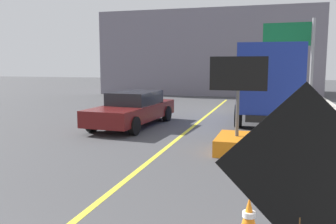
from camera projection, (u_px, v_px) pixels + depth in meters
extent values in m
cube|color=yellow|center=(131.00, 176.00, 8.07)|extent=(0.14, 36.00, 0.01)
cube|color=orange|center=(302.00, 169.00, 3.36)|extent=(1.56, 0.07, 1.56)
cube|color=black|center=(302.00, 169.00, 3.34)|extent=(1.63, 0.05, 1.63)
cube|color=black|center=(302.00, 168.00, 3.38)|extent=(0.28, 0.01, 0.52)
cube|color=orange|center=(237.00, 144.00, 10.30)|extent=(1.12, 1.81, 0.45)
cylinder|color=#4C4C4C|center=(237.00, 113.00, 10.18)|extent=(0.10, 0.10, 1.30)
cube|color=black|center=(238.00, 74.00, 10.04)|extent=(1.60, 0.10, 0.95)
sphere|color=yellow|center=(259.00, 74.00, 9.93)|extent=(0.09, 0.09, 0.09)
sphere|color=yellow|center=(248.00, 74.00, 10.01)|extent=(0.09, 0.09, 0.09)
sphere|color=yellow|center=(237.00, 74.00, 10.10)|extent=(0.09, 0.09, 0.09)
sphere|color=yellow|center=(226.00, 73.00, 10.18)|extent=(0.09, 0.09, 0.09)
sphere|color=yellow|center=(220.00, 67.00, 10.21)|extent=(0.09, 0.09, 0.09)
sphere|color=yellow|center=(220.00, 80.00, 10.25)|extent=(0.09, 0.09, 0.09)
cube|color=black|center=(266.00, 107.00, 16.20)|extent=(1.97, 7.71, 0.25)
cube|color=silver|center=(265.00, 80.00, 18.71)|extent=(2.42, 2.24, 1.90)
cube|color=navy|center=(268.00, 77.00, 14.88)|extent=(2.56, 5.30, 2.54)
cylinder|color=black|center=(242.00, 103.00, 18.98)|extent=(0.32, 0.91, 0.90)
cylinder|color=black|center=(286.00, 104.00, 18.47)|extent=(0.32, 0.91, 0.90)
cylinder|color=black|center=(238.00, 116.00, 14.26)|extent=(0.32, 0.91, 0.90)
cylinder|color=black|center=(298.00, 118.00, 13.75)|extent=(0.32, 0.91, 0.90)
cube|color=#591414|center=(133.00, 112.00, 14.47)|extent=(2.15, 5.17, 0.60)
cube|color=black|center=(135.00, 98.00, 14.64)|extent=(1.74, 2.38, 0.50)
cylinder|color=black|center=(134.00, 126.00, 12.66)|extent=(0.27, 0.67, 0.66)
cylinder|color=black|center=(92.00, 123.00, 13.25)|extent=(0.27, 0.67, 0.66)
cylinder|color=black|center=(167.00, 114.00, 15.77)|extent=(0.27, 0.67, 0.66)
cylinder|color=black|center=(131.00, 112.00, 16.35)|extent=(0.27, 0.67, 0.66)
cylinder|color=gray|center=(312.00, 64.00, 20.03)|extent=(0.18, 0.18, 5.00)
cube|color=#0F6033|center=(287.00, 34.00, 20.26)|extent=(2.60, 0.20, 1.30)
cube|color=white|center=(287.00, 34.00, 20.29)|extent=(1.82, 0.10, 0.18)
cube|color=slate|center=(212.00, 54.00, 31.55)|extent=(17.49, 8.34, 6.73)
cone|color=orange|center=(249.00, 216.00, 5.17)|extent=(0.28, 0.28, 0.58)
cylinder|color=white|center=(249.00, 214.00, 5.17)|extent=(0.19, 0.19, 0.08)
cube|color=black|center=(260.00, 175.00, 8.12)|extent=(0.36, 0.36, 0.03)
cone|color=#EA5B0C|center=(260.00, 161.00, 8.08)|extent=(0.28, 0.28, 0.59)
cylinder|color=white|center=(260.00, 160.00, 8.07)|extent=(0.19, 0.19, 0.08)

